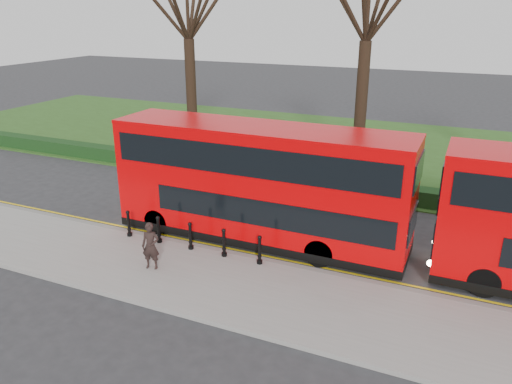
% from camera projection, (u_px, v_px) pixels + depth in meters
% --- Properties ---
extents(ground, '(120.00, 120.00, 0.00)m').
position_uv_depth(ground, '(242.00, 244.00, 18.86)').
color(ground, '#28282B').
rests_on(ground, ground).
extents(pavement, '(60.00, 4.00, 0.15)m').
position_uv_depth(pavement, '(203.00, 280.00, 16.26)').
color(pavement, gray).
rests_on(pavement, ground).
extents(kerb, '(60.00, 0.25, 0.16)m').
position_uv_depth(kerb, '(230.00, 254.00, 17.97)').
color(kerb, slate).
rests_on(kerb, ground).
extents(grass_verge, '(60.00, 18.00, 0.06)m').
position_uv_depth(grass_verge, '(343.00, 148.00, 31.71)').
color(grass_verge, '#294C19').
rests_on(grass_verge, ground).
extents(hedge, '(60.00, 0.90, 0.80)m').
position_uv_depth(hedge, '(301.00, 181.00, 24.55)').
color(hedge, black).
rests_on(hedge, ground).
extents(yellow_line_outer, '(60.00, 0.10, 0.01)m').
position_uv_depth(yellow_line_outer, '(234.00, 252.00, 18.26)').
color(yellow_line_outer, yellow).
rests_on(yellow_line_outer, ground).
extents(yellow_line_inner, '(60.00, 0.10, 0.01)m').
position_uv_depth(yellow_line_inner, '(237.00, 250.00, 18.43)').
color(yellow_line_inner, yellow).
rests_on(yellow_line_inner, ground).
extents(bollard_row, '(5.61, 0.15, 1.00)m').
position_uv_depth(bollard_row, '(190.00, 236.00, 18.02)').
color(bollard_row, black).
rests_on(bollard_row, pavement).
extents(bus_lead, '(11.14, 2.56, 4.43)m').
position_uv_depth(bus_lead, '(260.00, 185.00, 18.52)').
color(bus_lead, '#D10004').
rests_on(bus_lead, ground).
extents(pedestrian, '(0.68, 0.54, 1.63)m').
position_uv_depth(pedestrian, '(151.00, 246.00, 16.58)').
color(pedestrian, black).
rests_on(pedestrian, pavement).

